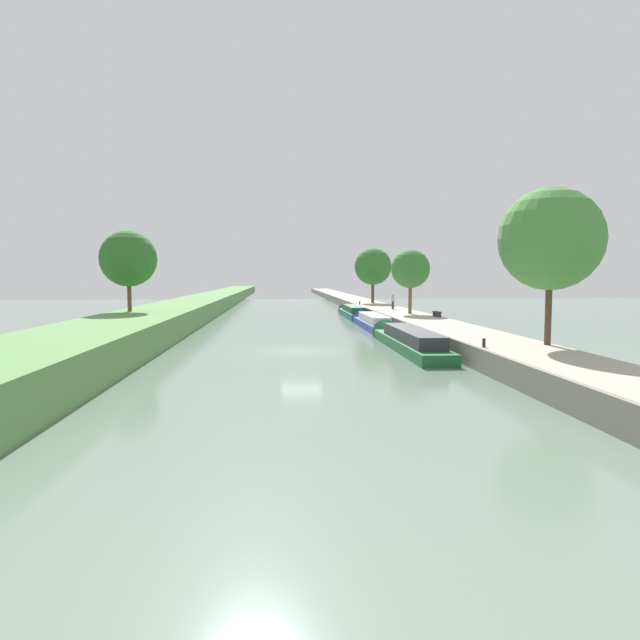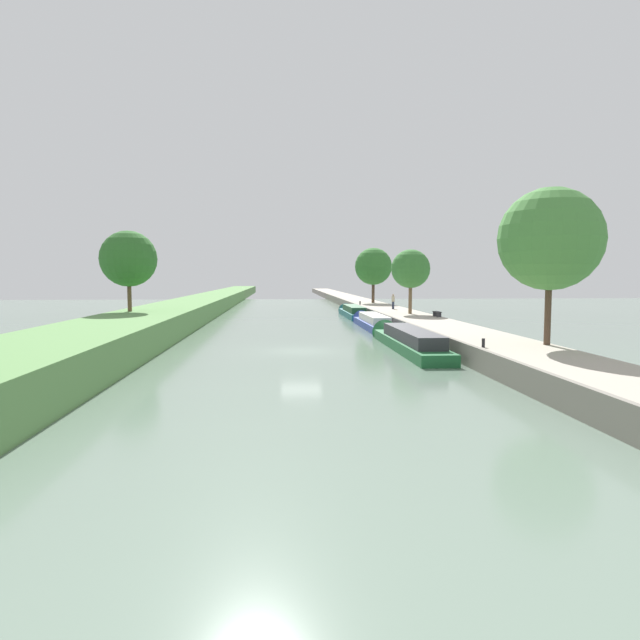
{
  "view_description": "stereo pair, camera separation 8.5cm",
  "coord_description": "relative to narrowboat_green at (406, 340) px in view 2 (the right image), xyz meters",
  "views": [
    {
      "loc": [
        -1.39,
        -33.98,
        4.64
      ],
      "look_at": [
        2.05,
        11.91,
        1.0
      ],
      "focal_mm": 30.75,
      "sensor_mm": 36.0,
      "label": 1
    },
    {
      "loc": [
        -1.3,
        -33.99,
        4.64
      ],
      "look_at": [
        2.05,
        11.91,
        1.0
      ],
      "focal_mm": 30.75,
      "sensor_mm": 36.0,
      "label": 2
    }
  ],
  "objects": [
    {
      "name": "ground_plane",
      "position": [
        -6.83,
        -0.64,
        -0.57
      ],
      "size": [
        160.0,
        160.0,
        0.0
      ],
      "primitive_type": "plane",
      "color": "slate"
    },
    {
      "name": "left_grassy_bank",
      "position": [
        -18.49,
        -0.64,
        0.37
      ],
      "size": [
        6.23,
        260.0,
        1.88
      ],
      "color": "#5B894C",
      "rests_on": "ground_plane"
    },
    {
      "name": "right_towpath",
      "position": [
        3.94,
        -0.64,
        -0.01
      ],
      "size": [
        4.45,
        260.0,
        1.11
      ],
      "color": "#A89E8E",
      "rests_on": "ground_plane"
    },
    {
      "name": "stone_quay",
      "position": [
        1.59,
        -0.64,
        0.01
      ],
      "size": [
        0.25,
        260.0,
        1.16
      ],
      "color": "gray",
      "rests_on": "ground_plane"
    },
    {
      "name": "narrowboat_green",
      "position": [
        0.0,
        0.0,
        0.0
      ],
      "size": [
        2.05,
        15.06,
        2.05
      ],
      "color": "#1E6033",
      "rests_on": "ground_plane"
    },
    {
      "name": "narrowboat_blue",
      "position": [
        0.2,
        14.73,
        -0.05
      ],
      "size": [
        1.87,
        12.8,
        1.87
      ],
      "color": "#283D93",
      "rests_on": "ground_plane"
    },
    {
      "name": "narrowboat_teal",
      "position": [
        0.27,
        28.69,
        -0.02
      ],
      "size": [
        1.92,
        13.41,
        1.92
      ],
      "color": "#195B60",
      "rests_on": "ground_plane"
    },
    {
      "name": "tree_rightbank_near",
      "position": [
        5.7,
        -7.29,
        5.99
      ],
      "size": [
        5.27,
        5.27,
        8.09
      ],
      "color": "#4C3828",
      "rests_on": "right_towpath"
    },
    {
      "name": "tree_rightbank_midnear",
      "position": [
        4.3,
        16.95,
        4.81
      ],
      "size": [
        3.69,
        3.69,
        6.14
      ],
      "color": "brown",
      "rests_on": "right_towpath"
    },
    {
      "name": "tree_rightbank_midfar",
      "position": [
        4.46,
        38.86,
        5.45
      ],
      "size": [
        5.0,
        5.0,
        7.43
      ],
      "color": "#4C3828",
      "rests_on": "right_towpath"
    },
    {
      "name": "tree_leftbank_downstream",
      "position": [
        -20.11,
        9.98,
        5.49
      ],
      "size": [
        4.44,
        4.44,
        6.41
      ],
      "color": "brown",
      "rests_on": "left_grassy_bank"
    },
    {
      "name": "person_walking",
      "position": [
        4.2,
        24.43,
        1.41
      ],
      "size": [
        0.34,
        0.34,
        1.66
      ],
      "color": "#282D42",
      "rests_on": "right_towpath"
    },
    {
      "name": "mooring_bollard_near",
      "position": [
        2.02,
        -8.06,
        0.77
      ],
      "size": [
        0.16,
        0.16,
        0.45
      ],
      "color": "black",
      "rests_on": "right_towpath"
    },
    {
      "name": "mooring_bollard_far",
      "position": [
        2.02,
        34.4,
        0.77
      ],
      "size": [
        0.16,
        0.16,
        0.45
      ],
      "color": "black",
      "rests_on": "right_towpath"
    },
    {
      "name": "park_bench",
      "position": [
        5.72,
        12.76,
        0.89
      ],
      "size": [
        0.44,
        1.5,
        0.47
      ],
      "color": "#333338",
      "rests_on": "right_towpath"
    }
  ]
}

